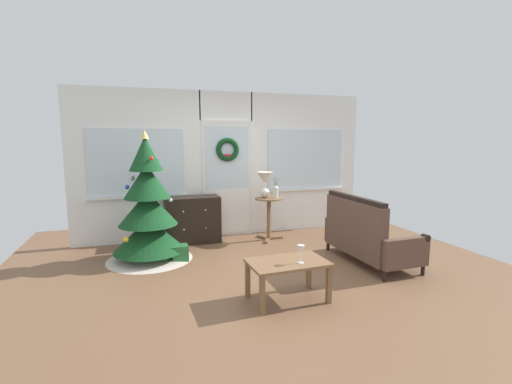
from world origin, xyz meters
The scene contains 11 objects.
ground_plane centered at (0.00, 0.00, 0.00)m, with size 6.76×6.76×0.00m, color brown.
back_wall_with_door centered at (0.00, 2.08, 1.28)m, with size 5.20×0.19×2.55m.
christmas_tree centered at (-1.40, 1.10, 0.65)m, with size 1.22×1.22×1.86m.
dresser_cabinet centered at (-0.67, 1.79, 0.39)m, with size 0.90×0.45×0.78m.
settee_sofa centered at (1.49, 0.01, 0.38)m, with size 0.75×1.47×0.96m.
side_table centered at (0.60, 1.53, 0.52)m, with size 0.50×0.48×0.74m.
table_lamp centered at (0.54, 1.57, 1.02)m, with size 0.28×0.28×0.44m.
flower_vase centered at (0.70, 1.47, 0.86)m, with size 0.11×0.10×0.35m.
coffee_table centered at (-0.02, -0.77, 0.37)m, with size 0.86×0.55×0.44m.
wine_glass centered at (0.08, -0.87, 0.58)m, with size 0.08×0.08×0.20m.
gift_box centered at (-0.99, 0.90, 0.11)m, with size 0.23×0.20×0.23m, color #266633.
Camera 1 is at (-1.50, -4.21, 1.74)m, focal length 25.44 mm.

